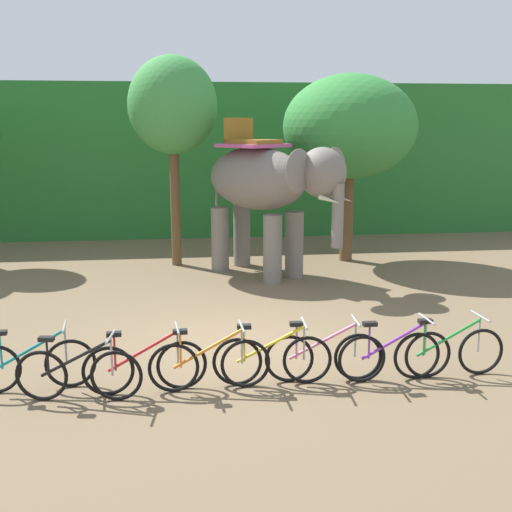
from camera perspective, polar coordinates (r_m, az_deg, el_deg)
ground_plane at (r=10.54m, az=-2.52°, el=-8.15°), size 80.00×80.00×0.00m
foliage_hedge at (r=22.81m, az=-5.02°, el=9.09°), size 36.00×6.00×4.90m
tree_center_left at (r=16.03m, az=-7.69°, el=13.48°), size 2.23×2.23×5.31m
tree_left at (r=16.61m, az=8.62°, el=11.64°), size 3.48×3.48×4.91m
elephant at (r=14.76m, az=0.97°, el=6.51°), size 3.48×3.86×3.78m
bike_teal at (r=9.23m, az=-19.90°, el=-9.37°), size 1.71×0.52×0.92m
bike_black at (r=8.72m, az=-16.04°, el=-10.38°), size 1.70×0.52×0.92m
bike_red at (r=8.77m, az=-10.19°, el=-9.94°), size 1.71×0.52×0.92m
bike_orange at (r=8.74m, az=-4.30°, el=-9.87°), size 1.71×0.52×0.92m
bike_yellow at (r=8.89m, az=1.49°, el=-9.45°), size 1.71×0.52×0.92m
bike_pink at (r=9.04m, az=6.25°, el=-9.13°), size 1.71×0.52×0.92m
bike_purple at (r=9.24m, az=12.67°, el=-8.88°), size 1.71×0.52×0.92m
bike_green at (r=9.57m, az=17.35°, el=-8.42°), size 1.71×0.52×0.92m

